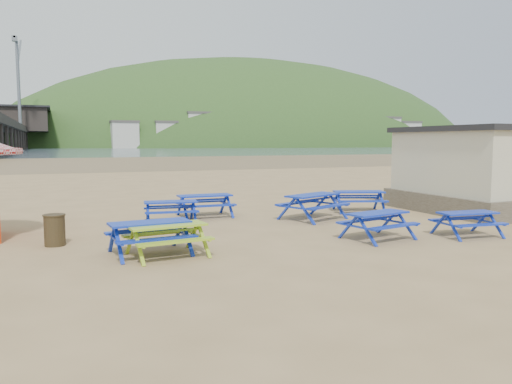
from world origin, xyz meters
name	(u,v)px	position (x,y,z in m)	size (l,w,h in m)	color
ground	(267,231)	(0.00, 0.00, 0.00)	(400.00, 400.00, 0.00)	tan
wet_sand	(100,161)	(0.00, 55.00, 0.00)	(400.00, 400.00, 0.00)	olive
sea	(71,149)	(0.00, 170.00, 0.01)	(400.00, 400.00, 0.00)	#455763
picnic_table_blue_a	(171,212)	(-2.23, 2.60, 0.35)	(1.84, 1.56, 0.70)	#102AA6
picnic_table_blue_b	(359,201)	(4.79, 2.49, 0.38)	(2.22, 2.00, 0.77)	#102AA6
picnic_table_blue_c	(313,207)	(2.33, 1.51, 0.42)	(2.48, 2.27, 0.84)	#102AA6
picnic_table_blue_d	(150,238)	(-3.66, -1.66, 0.38)	(1.94, 1.62, 0.76)	#102AA6
picnic_table_blue_e	(378,226)	(2.29, -2.15, 0.36)	(1.97, 1.71, 0.73)	#102AA6
picnic_table_blue_f	(467,224)	(4.84, -2.73, 0.34)	(1.72, 1.44, 0.67)	#102AA6
picnic_table_yellow	(167,240)	(-3.33, -2.00, 0.37)	(1.90, 1.61, 0.73)	#92C017
litter_bin	(55,230)	(-5.70, 0.20, 0.40)	(0.54, 0.54, 0.79)	#3B301B
amenity_block	(507,168)	(10.50, 1.00, 1.57)	(7.40, 5.40, 3.15)	#665B4C
pier	(14,133)	(-17.99, 178.23, 5.46)	(24.00, 220.00, 39.29)	black
headland_town	(251,165)	(90.00, 229.68, -9.91)	(264.00, 144.00, 108.00)	#2D4C1E
picnic_table_blue_g	(205,206)	(-0.86, 3.40, 0.38)	(1.85, 1.50, 0.77)	#102AA6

